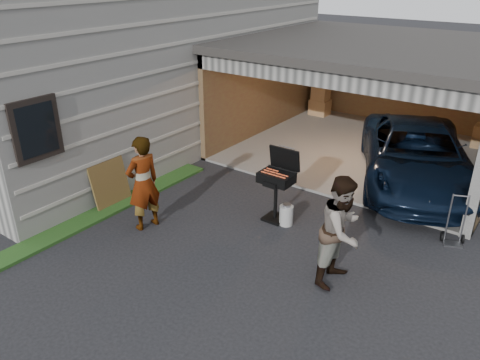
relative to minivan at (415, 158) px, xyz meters
The scene contains 11 objects.
ground 5.75m from the minivan, 114.43° to the right, with size 80.00×80.00×0.00m, color black.
house 8.70m from the minivan, behind, with size 7.00×11.00×5.50m, color #474744.
groundcover_strip 7.75m from the minivan, 126.64° to the right, with size 0.50×8.00×0.06m, color #193814.
garage 2.56m from the minivan, 135.13° to the left, with size 6.80×6.30×2.90m.
minivan is the anchor object (origin of this frame).
woman 6.02m from the minivan, 125.72° to the right, with size 0.67×0.44×1.83m, color #CADBFF.
man 4.26m from the minivan, 87.66° to the right, with size 0.87×0.68×1.80m, color #4A271D.
bbq_grill 3.58m from the minivan, 117.74° to the right, with size 0.64×0.56×1.43m.
propane_tank 3.55m from the minivan, 113.20° to the right, with size 0.26×0.26×0.40m, color #B5B5B1.
plywood_panel 6.68m from the minivan, 135.51° to the right, with size 0.04×0.87×0.97m, color #513B1B.
hand_truck 2.52m from the minivan, 55.64° to the right, with size 0.43×0.40×0.96m.
Camera 1 is at (4.90, -4.93, 4.61)m, focal length 35.00 mm.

